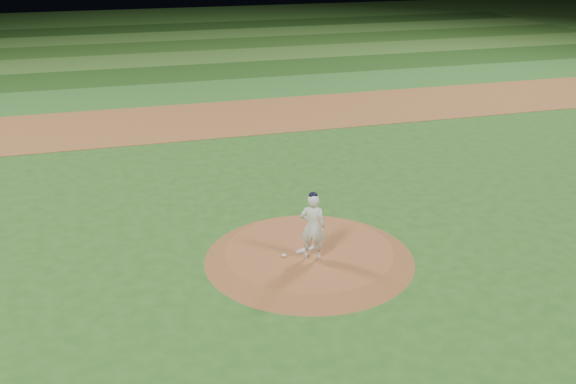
# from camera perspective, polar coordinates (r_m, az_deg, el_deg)

# --- Properties ---
(ground) EXTENTS (120.00, 120.00, 0.00)m
(ground) POSITION_cam_1_polar(r_m,az_deg,el_deg) (16.95, 1.89, -5.91)
(ground) COLOR #2A5D1E
(ground) RESTS_ON ground
(infield_dirt_band) EXTENTS (70.00, 6.00, 0.02)m
(infield_dirt_band) POSITION_cam_1_polar(r_m,az_deg,el_deg) (29.67, -6.49, 6.50)
(infield_dirt_band) COLOR #93592D
(infield_dirt_band) RESTS_ON ground
(outfield_stripe_0) EXTENTS (70.00, 5.00, 0.02)m
(outfield_stripe_0) POSITION_cam_1_polar(r_m,az_deg,el_deg) (34.94, -8.09, 8.82)
(outfield_stripe_0) COLOR #2E6926
(outfield_stripe_0) RESTS_ON ground
(outfield_stripe_1) EXTENTS (70.00, 5.00, 0.02)m
(outfield_stripe_1) POSITION_cam_1_polar(r_m,az_deg,el_deg) (39.79, -9.19, 10.39)
(outfield_stripe_1) COLOR #1E4516
(outfield_stripe_1) RESTS_ON ground
(outfield_stripe_2) EXTENTS (70.00, 5.00, 0.02)m
(outfield_stripe_2) POSITION_cam_1_polar(r_m,az_deg,el_deg) (44.66, -10.05, 11.62)
(outfield_stripe_2) COLOR #3A6926
(outfield_stripe_2) RESTS_ON ground
(outfield_stripe_3) EXTENTS (70.00, 5.00, 0.02)m
(outfield_stripe_3) POSITION_cam_1_polar(r_m,az_deg,el_deg) (49.57, -10.75, 12.60)
(outfield_stripe_3) COLOR #244B18
(outfield_stripe_3) RESTS_ON ground
(outfield_stripe_4) EXTENTS (70.00, 5.00, 0.02)m
(outfield_stripe_4) POSITION_cam_1_polar(r_m,az_deg,el_deg) (54.49, -11.33, 13.40)
(outfield_stripe_4) COLOR #3A6B27
(outfield_stripe_4) RESTS_ON ground
(outfield_stripe_5) EXTENTS (70.00, 5.00, 0.02)m
(outfield_stripe_5) POSITION_cam_1_polar(r_m,az_deg,el_deg) (59.42, -11.81, 14.08)
(outfield_stripe_5) COLOR #1B3F14
(outfield_stripe_5) RESTS_ON ground
(pitchers_mound) EXTENTS (5.50, 5.50, 0.25)m
(pitchers_mound) POSITION_cam_1_polar(r_m,az_deg,el_deg) (16.89, 1.89, -5.54)
(pitchers_mound) COLOR #93562D
(pitchers_mound) RESTS_ON ground
(pitching_rubber) EXTENTS (0.65, 0.35, 0.03)m
(pitching_rubber) POSITION_cam_1_polar(r_m,az_deg,el_deg) (16.82, 1.66, -5.12)
(pitching_rubber) COLOR beige
(pitching_rubber) RESTS_ON pitchers_mound
(rosin_bag) EXTENTS (0.12, 0.12, 0.07)m
(rosin_bag) POSITION_cam_1_polar(r_m,az_deg,el_deg) (16.48, -0.35, -5.65)
(rosin_bag) COLOR silver
(rosin_bag) RESTS_ON pitchers_mound
(pitcher_on_mound) EXTENTS (0.75, 0.63, 1.80)m
(pitcher_on_mound) POSITION_cam_1_polar(r_m,az_deg,el_deg) (16.06, 2.21, -3.05)
(pitcher_on_mound) COLOR white
(pitcher_on_mound) RESTS_ON pitchers_mound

